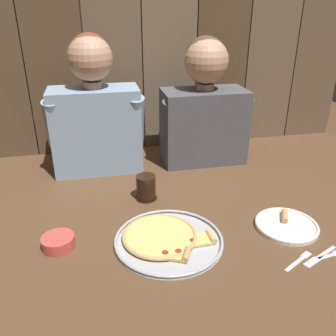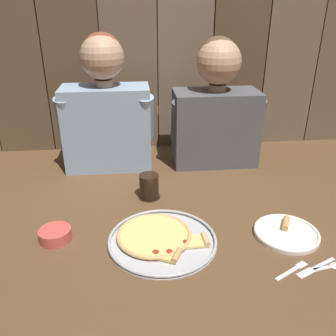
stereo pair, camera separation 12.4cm
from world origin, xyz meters
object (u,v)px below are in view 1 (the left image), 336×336
dinner_plate (286,225)px  diner_right (204,106)px  pizza_tray (166,239)px  diner_left (95,110)px  drinking_glass (146,187)px  dipping_bowl (58,241)px

dinner_plate → diner_right: bearing=100.4°
dinner_plate → diner_right: size_ratio=0.37×
pizza_tray → diner_left: diner_left is taller
dinner_plate → drinking_glass: bearing=145.9°
diner_right → drinking_glass: bearing=-135.6°
dinner_plate → dipping_bowl: dipping_bowl is taller
dinner_plate → dipping_bowl: bearing=176.2°
dinner_plate → pizza_tray: bearing=178.6°
diner_right → pizza_tray: bearing=-116.8°
drinking_glass → diner_right: 0.51m
drinking_glass → dipping_bowl: 0.41m
drinking_glass → dipping_bowl: drinking_glass is taller
dinner_plate → diner_right: diner_right is taller
pizza_tray → dinner_plate: dinner_plate is taller
pizza_tray → drinking_glass: size_ratio=3.61×
dinner_plate → diner_left: size_ratio=0.36×
pizza_tray → diner_left: size_ratio=0.59×
dinner_plate → drinking_glass: (-0.45, 0.30, 0.04)m
dinner_plate → dipping_bowl: 0.77m
dinner_plate → dipping_bowl: (-0.77, 0.05, 0.01)m
pizza_tray → dipping_bowl: 0.34m
diner_left → dipping_bowl: bearing=-104.7°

